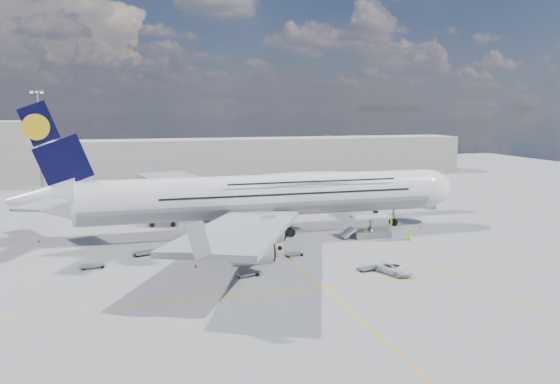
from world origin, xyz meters
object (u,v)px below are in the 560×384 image
object	(u,v)px
cone_wing_left_inner	(233,223)
dolly_back	(93,266)
cone_wing_right_outer	(195,266)
catering_truck_inner	(163,217)
light_mast	(40,149)
cone_wing_left_outer	(212,213)
crew_wing	(197,251)
dolly_row_b	(248,273)
service_van	(394,268)
dolly_nose_near	(294,254)
dolly_nose_far	(367,268)
crew_van	(409,235)
cone_tail	(39,241)
airliner	(265,195)
baggage_tug	(272,245)
cone_wing_right_inner	(278,255)
dolly_row_a	(146,253)
crew_loader	(365,234)
cone_nose	(421,227)
crew_tug	(266,257)
jet_bridge	(390,181)
cargo_loader	(370,230)
crew_nose	(391,222)
dolly_row_c	(251,252)
catering_truck_outer	(141,196)

from	to	relation	value
cone_wing_left_inner	dolly_back	bearing A→B (deg)	-136.48
cone_wing_right_outer	catering_truck_inner	bearing A→B (deg)	94.81
light_mast	dolly_back	distance (m)	51.77
cone_wing_left_outer	crew_wing	bearing A→B (deg)	-102.68
dolly_row_b	service_van	world-z (taller)	service_van
dolly_back	cone_wing_left_inner	bearing A→B (deg)	34.45
service_van	light_mast	bearing A→B (deg)	109.68
dolly_nose_near	dolly_nose_far	bearing A→B (deg)	-75.68
dolly_back	cone_wing_left_outer	world-z (taller)	cone_wing_left_outer
crew_van	cone_tail	size ratio (longest dim) A/B	3.82
airliner	baggage_tug	world-z (taller)	airliner
cone_wing_right_inner	cone_tail	bearing A→B (deg)	151.43
airliner	dolly_back	xyz separation A→B (m)	(-27.85, -13.59, -6.53)
airliner	dolly_row_a	xyz separation A→B (m)	(-20.65, -8.66, -6.49)
airliner	dolly_nose_far	distance (m)	27.03
crew_loader	cone_nose	xyz separation A→B (m)	(13.22, 4.80, -0.60)
dolly_row_a	crew_van	size ratio (longest dim) A/B	1.92
dolly_nose_far	cone_tail	xyz separation A→B (m)	(-45.02, 29.15, -0.06)
dolly_back	crew_tug	world-z (taller)	crew_tug
crew_loader	cone_wing_left_outer	size ratio (longest dim) A/B	3.11
jet_bridge	light_mast	bearing A→B (deg)	160.98
service_van	crew_loader	world-z (taller)	crew_loader
crew_loader	cone_wing_right_outer	world-z (taller)	crew_loader
dolly_back	catering_truck_inner	xyz separation A→B (m)	(11.07, 25.00, 1.29)
cargo_loader	cone_wing_right_inner	distance (m)	20.19
dolly_nose_near	crew_nose	distance (m)	26.84
cargo_loader	light_mast	xyz separation A→B (m)	(-56.82, 42.11, 11.95)
cone_tail	dolly_nose_near	bearing A→B (deg)	-27.30
cargo_loader	crew_tug	bearing A→B (deg)	-152.04
catering_truck_inner	cone_nose	xyz separation A→B (m)	(45.28, -14.87, -1.33)
cone_wing_right_inner	airliner	bearing A→B (deg)	82.49
dolly_row_b	crew_van	size ratio (longest dim) A/B	1.75
dolly_nose_far	crew_loader	bearing A→B (deg)	50.70
dolly_row_c	dolly_nose_far	distance (m)	17.26
crew_van	crew_nose	bearing A→B (deg)	-50.85
dolly_nose_far	cone_wing_left_inner	distance (m)	36.16
airliner	dolly_nose_far	bearing A→B (deg)	-72.61
catering_truck_outer	crew_tug	xyz separation A→B (m)	(15.14, -55.64, -0.77)
dolly_back	cone_wing_left_outer	bearing A→B (deg)	48.47
dolly_back	crew_loader	xyz separation A→B (m)	(43.13, 5.33, 0.55)
dolly_nose_near	crew_wing	distance (m)	14.35
cargo_loader	crew_van	world-z (taller)	cargo_loader
airliner	crew_van	xyz separation A→B (m)	(21.79, -11.23, -5.91)
dolly_row_c	baggage_tug	size ratio (longest dim) A/B	0.93
light_mast	dolly_row_a	bearing A→B (deg)	-65.82
service_van	cone_wing_left_outer	size ratio (longest dim) A/B	9.31
dolly_row_a	dolly_nose_near	distance (m)	22.16
catering_truck_outer	cone_wing_right_inner	size ratio (longest dim) A/B	12.74
baggage_tug	catering_truck_inner	distance (m)	26.96
crew_wing	cone_wing_right_inner	world-z (taller)	crew_wing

